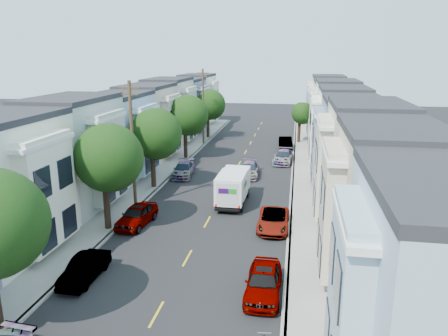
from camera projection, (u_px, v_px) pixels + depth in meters
name	position (u px, v px, depth m)	size (l,w,h in m)	color
ground	(207.00, 222.00, 32.30)	(160.00, 160.00, 0.00)	black
road_slab	(236.00, 170.00, 46.61)	(12.00, 70.00, 0.02)	black
curb_left	(181.00, 167.00, 47.56)	(0.30, 70.00, 0.15)	gray
curb_right	(293.00, 172.00, 45.62)	(0.30, 70.00, 0.15)	gray
sidewalk_left	(169.00, 167.00, 47.77)	(2.60, 70.00, 0.15)	gray
sidewalk_right	(305.00, 173.00, 45.41)	(2.60, 70.00, 0.15)	gray
centerline	(236.00, 170.00, 46.61)	(0.12, 70.00, 0.01)	gold
townhouse_row_left	(136.00, 166.00, 48.40)	(5.00, 70.00, 8.50)	gray
townhouse_row_right	(343.00, 175.00, 44.82)	(5.00, 70.00, 8.50)	gray
tree_b	(108.00, 158.00, 29.50)	(4.70, 4.70, 7.61)	black
tree_c	(155.00, 134.00, 39.16)	(4.66, 4.66, 7.43)	black
tree_d	(187.00, 116.00, 50.52)	(4.70, 4.70, 7.49)	black
tree_e	(210.00, 105.00, 63.18)	(4.38, 4.38, 7.10)	black
tree_far_r	(302.00, 114.00, 59.85)	(3.04, 3.04, 5.66)	black
utility_pole_near	(132.00, 146.00, 33.91)	(1.60, 0.26, 10.00)	#42301E
utility_pole_far	(203.00, 107.00, 58.71)	(1.60, 0.26, 10.00)	#42301E
fedex_truck	(233.00, 186.00, 35.98)	(2.19, 5.68, 2.72)	white
lead_sedan	(249.00, 170.00, 44.18)	(1.92, 4.58, 1.37)	black
parked_left_b	(85.00, 269.00, 23.89)	(1.38, 3.91, 1.30)	black
parked_left_c	(137.00, 215.00, 31.53)	(1.78, 4.66, 1.51)	#9F9F9F
parked_left_d	(183.00, 170.00, 44.21)	(1.92, 4.58, 1.37)	#491609
parked_right_a	(264.00, 282.00, 22.34)	(1.80, 4.70, 1.53)	#42464F
parked_right_b	(273.00, 220.00, 30.87)	(2.16, 4.68, 1.30)	silver
parked_right_c	(283.00, 157.00, 49.53)	(1.98, 4.71, 1.41)	black
parked_right_d	(285.00, 143.00, 56.83)	(1.59, 4.52, 1.51)	black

